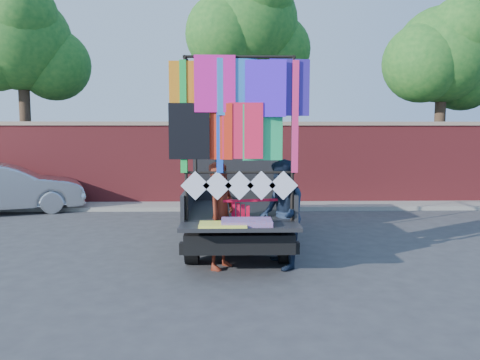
{
  "coord_description": "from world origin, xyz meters",
  "views": [
    {
      "loc": [
        0.35,
        -7.69,
        2.32
      ],
      "look_at": [
        0.52,
        0.29,
        1.48
      ],
      "focal_mm": 35.0,
      "sensor_mm": 36.0,
      "label": 1
    }
  ],
  "objects_px": {
    "sedan": "(5,188)",
    "woman": "(221,216)",
    "man": "(282,214)",
    "pickup_truck": "(237,196)"
  },
  "relations": [
    {
      "from": "man",
      "to": "pickup_truck",
      "type": "bearing_deg",
      "value": -172.79
    },
    {
      "from": "pickup_truck",
      "to": "sedan",
      "type": "height_order",
      "value": "pickup_truck"
    },
    {
      "from": "woman",
      "to": "man",
      "type": "relative_size",
      "value": 0.97
    },
    {
      "from": "pickup_truck",
      "to": "man",
      "type": "distance_m",
      "value": 2.59
    },
    {
      "from": "pickup_truck",
      "to": "woman",
      "type": "xyz_separation_m",
      "value": [
        -0.3,
        -2.47,
        0.01
      ]
    },
    {
      "from": "pickup_truck",
      "to": "woman",
      "type": "bearing_deg",
      "value": -96.99
    },
    {
      "from": "woman",
      "to": "man",
      "type": "xyz_separation_m",
      "value": [
        1.02,
        -0.02,
        0.02
      ]
    },
    {
      "from": "sedan",
      "to": "man",
      "type": "height_order",
      "value": "man"
    },
    {
      "from": "sedan",
      "to": "woman",
      "type": "bearing_deg",
      "value": -152.11
    },
    {
      "from": "woman",
      "to": "man",
      "type": "distance_m",
      "value": 1.02
    }
  ]
}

